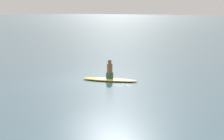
# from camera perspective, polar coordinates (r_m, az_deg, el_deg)

# --- Properties ---
(ground_plane) EXTENTS (400.00, 400.00, 0.00)m
(ground_plane) POSITION_cam_1_polar(r_m,az_deg,el_deg) (16.18, -3.77, -1.70)
(ground_plane) COLOR slate
(surfboard) EXTENTS (1.67, 2.71, 0.13)m
(surfboard) POSITION_cam_1_polar(r_m,az_deg,el_deg) (15.93, -0.39, -1.63)
(surfboard) COLOR gold
(surfboard) RESTS_ON ground
(person_paddler) EXTENTS (0.39, 0.37, 0.90)m
(person_paddler) POSITION_cam_1_polar(r_m,az_deg,el_deg) (15.84, -0.39, 0.04)
(person_paddler) COLOR #26664C
(person_paddler) RESTS_ON surfboard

